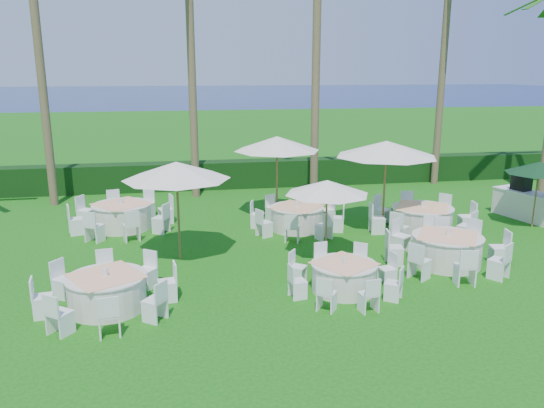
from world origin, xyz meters
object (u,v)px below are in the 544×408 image
(banquet_table_a, at_px, (107,291))
(banquet_table_f, at_px, (422,219))
(banquet_table_b, at_px, (344,276))
(banquet_table_c, at_px, (447,249))
(umbrella_green, at_px, (539,168))
(umbrella_b, at_px, (327,187))
(umbrella_c, at_px, (277,144))
(banquet_table_d, at_px, (122,215))
(umbrella_a, at_px, (176,171))
(banquet_table_e, at_px, (297,217))
(umbrella_d, at_px, (386,149))

(banquet_table_a, height_order, banquet_table_f, banquet_table_f)
(banquet_table_b, bearing_deg, banquet_table_f, 46.20)
(banquet_table_c, xyz_separation_m, umbrella_green, (4.63, 2.81, 1.61))
(banquet_table_b, xyz_separation_m, umbrella_b, (0.16, 2.20, 1.71))
(banquet_table_c, bearing_deg, banquet_table_a, -171.92)
(banquet_table_c, relative_size, umbrella_c, 1.09)
(umbrella_b, bearing_deg, banquet_table_f, 26.89)
(banquet_table_b, height_order, banquet_table_d, banquet_table_d)
(umbrella_a, height_order, umbrella_c, umbrella_c)
(banquet_table_d, xyz_separation_m, banquet_table_f, (9.71, -2.16, 0.00))
(banquet_table_e, xyz_separation_m, banquet_table_f, (3.95, -1.05, 0.04))
(banquet_table_f, distance_m, umbrella_green, 4.29)
(banquet_table_a, xyz_separation_m, umbrella_a, (1.62, 2.94, 2.13))
(banquet_table_e, xyz_separation_m, umbrella_a, (-3.88, -2.25, 2.12))
(banquet_table_c, bearing_deg, banquet_table_e, 129.95)
(banquet_table_a, height_order, umbrella_d, umbrella_d)
(umbrella_c, bearing_deg, umbrella_green, -18.14)
(banquet_table_c, relative_size, banquet_table_f, 0.96)
(banquet_table_b, height_order, banquet_table_c, banquet_table_c)
(banquet_table_a, bearing_deg, banquet_table_d, 92.32)
(umbrella_a, distance_m, umbrella_c, 5.19)
(umbrella_a, xyz_separation_m, umbrella_b, (4.04, -0.72, -0.46))
(banquet_table_b, bearing_deg, umbrella_green, 27.00)
(banquet_table_c, height_order, umbrella_c, umbrella_c)
(banquet_table_b, xyz_separation_m, umbrella_a, (-3.87, 2.93, 2.17))
(banquet_table_a, relative_size, umbrella_b, 1.33)
(banquet_table_e, bearing_deg, banquet_table_d, 169.10)
(banquet_table_c, height_order, umbrella_a, umbrella_a)
(umbrella_c, bearing_deg, umbrella_a, -132.21)
(banquet_table_e, bearing_deg, banquet_table_a, -136.63)
(umbrella_b, distance_m, umbrella_c, 4.64)
(banquet_table_e, height_order, umbrella_d, umbrella_d)
(banquet_table_b, relative_size, banquet_table_f, 0.80)
(banquet_table_d, relative_size, umbrella_green, 1.52)
(banquet_table_b, bearing_deg, umbrella_c, 93.25)
(banquet_table_b, xyz_separation_m, umbrella_c, (-0.38, 6.77, 2.31))
(banquet_table_e, distance_m, umbrella_a, 4.96)
(banquet_table_e, xyz_separation_m, umbrella_green, (7.94, -1.13, 1.63))
(banquet_table_d, height_order, banquet_table_e, banquet_table_d)
(banquet_table_b, height_order, banquet_table_e, banquet_table_e)
(banquet_table_b, xyz_separation_m, banquet_table_f, (3.96, 4.13, 0.09))
(banquet_table_b, distance_m, umbrella_green, 9.07)
(banquet_table_a, distance_m, umbrella_b, 6.30)
(banquet_table_c, height_order, banquet_table_f, banquet_table_f)
(banquet_table_f, bearing_deg, banquet_table_d, 167.48)
(banquet_table_e, distance_m, umbrella_b, 3.41)
(banquet_table_c, bearing_deg, banquet_table_d, 150.85)
(banquet_table_b, relative_size, banquet_table_e, 0.91)
(umbrella_green, bearing_deg, banquet_table_d, 170.71)
(banquet_table_a, distance_m, banquet_table_f, 10.32)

